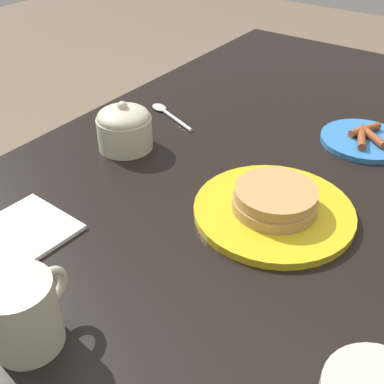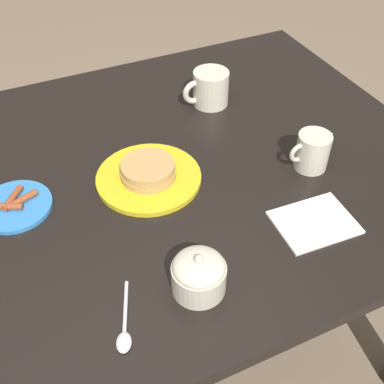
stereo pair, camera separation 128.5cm
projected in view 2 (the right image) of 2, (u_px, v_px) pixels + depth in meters
ground_plane at (146, 349)px, 1.60m from camera, size 8.00×8.00×0.00m
dining_table at (129, 212)px, 1.15m from camera, size 1.46×0.99×0.76m
pancake_plate at (148, 175)px, 1.06m from camera, size 0.23×0.23×0.05m
side_plate_bacon at (15, 205)px, 1.00m from camera, size 0.15×0.15×0.02m
coffee_mug at (210, 88)px, 1.26m from camera, size 0.13×0.09×0.09m
creamer_pitcher at (313, 150)px, 1.08m from camera, size 0.11×0.08×0.09m
sugar_bowl at (199, 274)px, 0.83m from camera, size 0.10×0.10×0.09m
napkin at (314, 222)px, 0.97m from camera, size 0.16×0.13×0.01m
spoon at (125, 328)px, 0.80m from camera, size 0.07×0.13×0.01m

